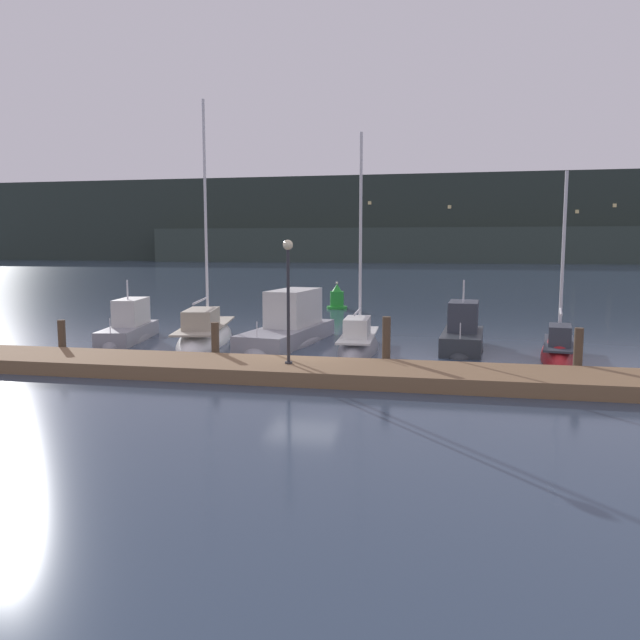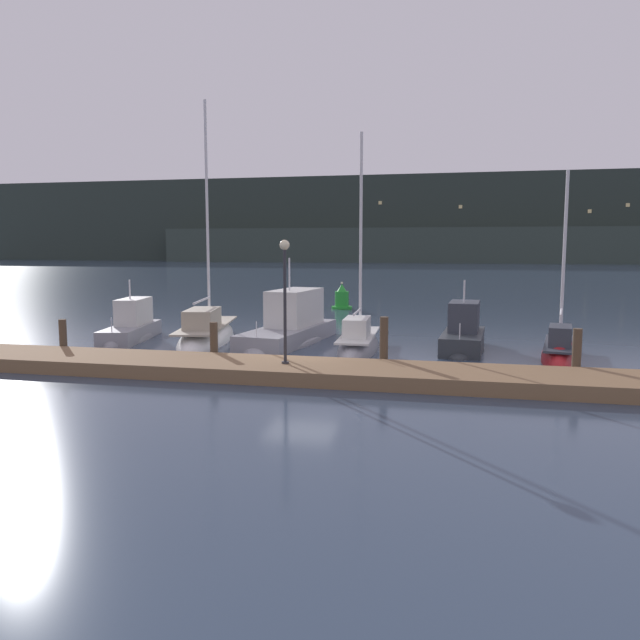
# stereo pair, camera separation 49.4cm
# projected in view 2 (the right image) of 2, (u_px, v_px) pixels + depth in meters

# --- Properties ---
(ground_plane) EXTENTS (400.00, 400.00, 0.00)m
(ground_plane) POSITION_uv_depth(u_px,v_px,m) (301.00, 364.00, 22.16)
(ground_plane) COLOR #2D3D51
(dock) EXTENTS (27.06, 2.80, 0.45)m
(dock) POSITION_uv_depth(u_px,v_px,m) (283.00, 370.00, 19.97)
(dock) COLOR brown
(dock) RESTS_ON ground
(mooring_pile_0) EXTENTS (0.28, 0.28, 1.43)m
(mooring_pile_0) POSITION_uv_depth(u_px,v_px,m) (63.00, 338.00, 23.48)
(mooring_pile_0) COLOR #4C3D2D
(mooring_pile_0) RESTS_ON ground
(mooring_pile_1) EXTENTS (0.28, 0.28, 1.49)m
(mooring_pile_1) POSITION_uv_depth(u_px,v_px,m) (214.00, 343.00, 22.16)
(mooring_pile_1) COLOR #4C3D2D
(mooring_pile_1) RESTS_ON ground
(mooring_pile_2) EXTENTS (0.28, 0.28, 1.83)m
(mooring_pile_2) POSITION_uv_depth(u_px,v_px,m) (384.00, 344.00, 20.83)
(mooring_pile_2) COLOR #4C3D2D
(mooring_pile_2) RESTS_ON ground
(mooring_pile_3) EXTENTS (0.28, 0.28, 1.61)m
(mooring_pile_3) POSITION_uv_depth(u_px,v_px,m) (577.00, 354.00, 19.52)
(mooring_pile_3) COLOR #4C3D2D
(mooring_pile_3) RESTS_ON ground
(motorboat_berth_1) EXTENTS (2.43, 5.40, 3.36)m
(motorboat_berth_1) POSITION_uv_depth(u_px,v_px,m) (131.00, 334.00, 27.81)
(motorboat_berth_1) COLOR gray
(motorboat_berth_1) RESTS_ON ground
(sailboat_berth_2) EXTENTS (3.48, 7.92, 11.22)m
(sailboat_berth_2) POSITION_uv_depth(u_px,v_px,m) (207.00, 338.00, 27.38)
(sailboat_berth_2) COLOR white
(sailboat_berth_2) RESTS_ON ground
(motorboat_berth_3) EXTENTS (3.22, 7.63, 4.31)m
(motorboat_berth_3) POSITION_uv_depth(u_px,v_px,m) (290.00, 334.00, 26.98)
(motorboat_berth_3) COLOR gray
(motorboat_berth_3) RESTS_ON ground
(sailboat_berth_4) EXTENTS (1.80, 5.89, 9.36)m
(sailboat_berth_4) POSITION_uv_depth(u_px,v_px,m) (359.00, 346.00, 25.07)
(sailboat_berth_4) COLOR gray
(sailboat_berth_4) RESTS_ON ground
(motorboat_berth_5) EXTENTS (1.99, 4.78, 3.35)m
(motorboat_berth_5) POSITION_uv_depth(u_px,v_px,m) (463.00, 342.00, 25.02)
(motorboat_berth_5) COLOR #2D3338
(motorboat_berth_5) RESTS_ON ground
(sailboat_berth_6) EXTENTS (2.06, 5.27, 7.71)m
(sailboat_berth_6) POSITION_uv_depth(u_px,v_px,m) (559.00, 356.00, 23.12)
(sailboat_berth_6) COLOR red
(sailboat_berth_6) RESTS_ON ground
(channel_buoy) EXTENTS (1.35, 1.35, 1.78)m
(channel_buoy) POSITION_uv_depth(u_px,v_px,m) (342.00, 299.00, 41.16)
(channel_buoy) COLOR green
(channel_buoy) RESTS_ON ground
(dock_lamppost) EXTENTS (0.32, 0.32, 3.92)m
(dock_lamppost) POSITION_uv_depth(u_px,v_px,m) (285.00, 281.00, 19.57)
(dock_lamppost) COLOR #2D2D33
(dock_lamppost) RESTS_ON dock
(hillside_backdrop) EXTENTS (240.00, 23.00, 20.78)m
(hillside_backdrop) POSITION_uv_depth(u_px,v_px,m) (442.00, 223.00, 152.68)
(hillside_backdrop) COLOR #28332D
(hillside_backdrop) RESTS_ON ground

